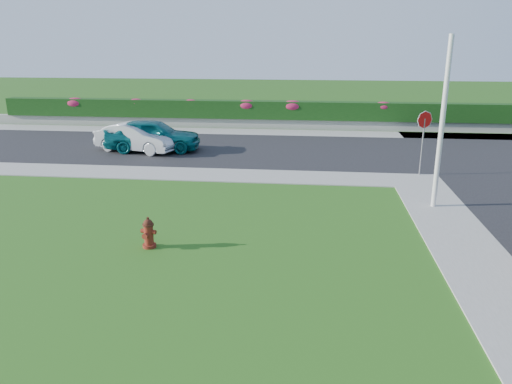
# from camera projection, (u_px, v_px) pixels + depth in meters

# --- Properties ---
(ground) EXTENTS (120.00, 120.00, 0.00)m
(ground) POSITION_uv_depth(u_px,v_px,m) (190.00, 275.00, 11.87)
(ground) COLOR black
(ground) RESTS_ON ground
(street_far) EXTENTS (26.00, 8.00, 0.04)m
(street_far) POSITION_uv_depth(u_px,v_px,m) (159.00, 148.00, 25.69)
(street_far) COLOR black
(street_far) RESTS_ON ground
(sidewalk_far) EXTENTS (24.00, 2.00, 0.04)m
(sidewalk_far) POSITION_uv_depth(u_px,v_px,m) (101.00, 172.00, 21.05)
(sidewalk_far) COLOR gray
(sidewalk_far) RESTS_ON ground
(curb_corner) EXTENTS (2.00, 2.00, 0.04)m
(curb_corner) POSITION_uv_depth(u_px,v_px,m) (417.00, 181.00, 19.68)
(curb_corner) COLOR gray
(curb_corner) RESTS_ON ground
(sidewalk_beyond) EXTENTS (34.00, 2.00, 0.04)m
(sidewalk_beyond) POSITION_uv_depth(u_px,v_px,m) (248.00, 132.00, 30.02)
(sidewalk_beyond) COLOR gray
(sidewalk_beyond) RESTS_ON ground
(retaining_wall) EXTENTS (34.00, 0.40, 0.60)m
(retaining_wall) POSITION_uv_depth(u_px,v_px,m) (251.00, 123.00, 31.37)
(retaining_wall) COLOR gray
(retaining_wall) RESTS_ON ground
(hedge) EXTENTS (32.00, 0.90, 1.10)m
(hedge) POSITION_uv_depth(u_px,v_px,m) (251.00, 110.00, 31.21)
(hedge) COLOR black
(hedge) RESTS_ON retaining_wall
(fire_hydrant) EXTENTS (0.45, 0.42, 0.86)m
(fire_hydrant) POSITION_uv_depth(u_px,v_px,m) (149.00, 233.00, 13.33)
(fire_hydrant) COLOR #4E0F0C
(fire_hydrant) RESTS_ON ground
(sedan_teal) EXTENTS (4.80, 2.28, 1.58)m
(sedan_teal) POSITION_uv_depth(u_px,v_px,m) (153.00, 135.00, 24.67)
(sedan_teal) COLOR #0D6065
(sedan_teal) RESTS_ON street_far
(sedan_silver) EXTENTS (4.47, 2.61, 1.39)m
(sedan_silver) POSITION_uv_depth(u_px,v_px,m) (137.00, 137.00, 24.57)
(sedan_silver) COLOR #B5B9BE
(sedan_silver) RESTS_ON street_far
(utility_pole) EXTENTS (0.16, 0.16, 5.53)m
(utility_pole) POSITION_uv_depth(u_px,v_px,m) (442.00, 125.00, 15.86)
(utility_pole) COLOR silver
(utility_pole) RESTS_ON ground
(stop_sign) EXTENTS (0.65, 0.35, 2.66)m
(stop_sign) POSITION_uv_depth(u_px,v_px,m) (424.00, 128.00, 19.95)
(stop_sign) COLOR slate
(stop_sign) RESTS_ON ground
(flower_clump_a) EXTENTS (1.36, 0.87, 0.68)m
(flower_clump_a) POSITION_uv_depth(u_px,v_px,m) (76.00, 103.00, 32.24)
(flower_clump_a) COLOR #BC2047
(flower_clump_a) RESTS_ON hedge
(flower_clump_b) EXTENTS (1.10, 0.71, 0.55)m
(flower_clump_b) POSITION_uv_depth(u_px,v_px,m) (136.00, 103.00, 31.79)
(flower_clump_b) COLOR #BC2047
(flower_clump_b) RESTS_ON hedge
(flower_clump_c) EXTENTS (1.02, 0.66, 0.51)m
(flower_clump_c) POSITION_uv_depth(u_px,v_px,m) (191.00, 103.00, 31.42)
(flower_clump_c) COLOR #BC2047
(flower_clump_c) RESTS_ON hedge
(flower_clump_d) EXTENTS (1.33, 0.85, 0.66)m
(flower_clump_d) POSITION_uv_depth(u_px,v_px,m) (247.00, 105.00, 31.06)
(flower_clump_d) COLOR #BC2047
(flower_clump_d) RESTS_ON hedge
(flower_clump_e) EXTENTS (1.37, 0.88, 0.68)m
(flower_clump_e) POSITION_uv_depth(u_px,v_px,m) (293.00, 106.00, 30.76)
(flower_clump_e) COLOR #BC2047
(flower_clump_e) RESTS_ON hedge
(flower_clump_f) EXTENTS (1.18, 0.76, 0.59)m
(flower_clump_f) POSITION_uv_depth(u_px,v_px,m) (383.00, 107.00, 30.18)
(flower_clump_f) COLOR #BC2047
(flower_clump_f) RESTS_ON hedge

